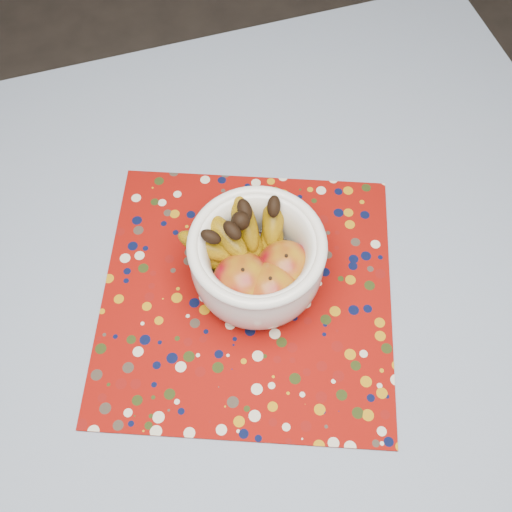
% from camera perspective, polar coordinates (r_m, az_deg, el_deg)
% --- Properties ---
extents(table, '(1.20, 1.20, 0.75)m').
position_cam_1_polar(table, '(0.94, -1.48, -12.54)').
color(table, brown).
rests_on(table, ground).
extents(tablecloth, '(1.32, 1.32, 0.01)m').
position_cam_1_polar(tablecloth, '(0.86, -1.61, -11.06)').
color(tablecloth, '#637BA6').
rests_on(tablecloth, table).
extents(placemat, '(0.55, 0.55, 0.00)m').
position_cam_1_polar(placemat, '(0.90, -0.87, -3.66)').
color(placemat, maroon).
rests_on(placemat, tablecloth).
extents(fruit_bowl, '(0.22, 0.20, 0.14)m').
position_cam_1_polar(fruit_bowl, '(0.85, -0.32, -0.16)').
color(fruit_bowl, white).
rests_on(fruit_bowl, placemat).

